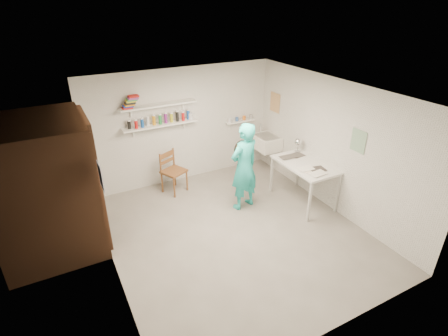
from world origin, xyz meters
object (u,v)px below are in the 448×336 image
wooden_chair (174,171)px  belfast_sink (266,142)px  man (244,167)px  work_table (303,183)px  wall_clock (241,148)px  desk_lamp (298,142)px

wooden_chair → belfast_sink: bearing=-26.9°
man → work_table: 1.24m
belfast_sink → wall_clock: bearing=-143.9°
work_table → belfast_sink: bearing=85.7°
wall_clock → desk_lamp: wall_clock is taller
wall_clock → belfast_sink: bearing=23.4°
man → wooden_chair: (-0.95, 1.14, -0.38)m
desk_lamp → work_table: bearing=-112.4°
wall_clock → desk_lamp: 1.26m
belfast_sink → wall_clock: (-1.16, -0.84, 0.42)m
wooden_chair → wall_clock: bearing=-67.5°
man → wall_clock: man is taller
wall_clock → work_table: wall_clock is taller
belfast_sink → work_table: (-0.11, -1.45, -0.29)m
belfast_sink → man: (-1.21, -1.06, 0.14)m
belfast_sink → work_table: size_ratio=0.49×
wall_clock → desk_lamp: size_ratio=1.95×
man → wall_clock: size_ratio=5.56×
wooden_chair → desk_lamp: (2.26, -1.04, 0.59)m
belfast_sink → work_table: bearing=-94.3°
belfast_sink → desk_lamp: desk_lamp is taller
belfast_sink → wooden_chair: 2.18m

